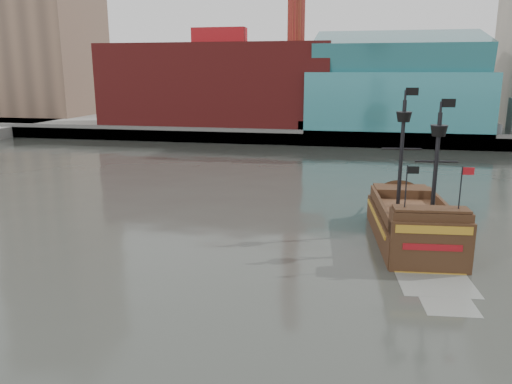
# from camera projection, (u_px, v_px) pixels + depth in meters

# --- Properties ---
(ground) EXTENTS (400.00, 400.00, 0.00)m
(ground) POSITION_uv_depth(u_px,v_px,m) (263.00, 334.00, 23.56)
(ground) COLOR #282A25
(ground) RESTS_ON ground
(promenade_far) EXTENTS (220.00, 60.00, 2.00)m
(promenade_far) POSITION_uv_depth(u_px,v_px,m) (340.00, 123.00, 110.94)
(promenade_far) COLOR slate
(promenade_far) RESTS_ON ground
(seawall) EXTENTS (220.00, 1.00, 2.60)m
(seawall) POSITION_uv_depth(u_px,v_px,m) (333.00, 138.00, 82.78)
(seawall) COLOR #4C4C49
(seawall) RESTS_ON ground
(skyline) EXTENTS (149.00, 45.00, 62.00)m
(skyline) POSITION_uv_depth(u_px,v_px,m) (370.00, 6.00, 97.32)
(skyline) COLOR brown
(skyline) RESTS_ON promenade_far
(pirate_ship) EXTENTS (6.16, 16.11, 11.78)m
(pirate_ship) POSITION_uv_depth(u_px,v_px,m) (412.00, 227.00, 36.18)
(pirate_ship) COLOR black
(pirate_ship) RESTS_ON ground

